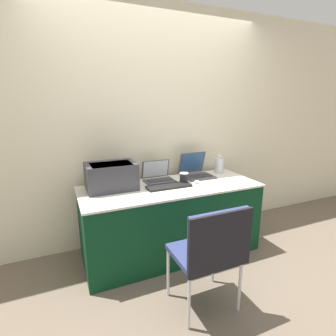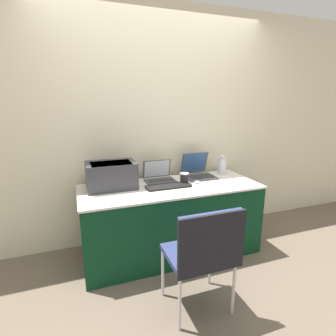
{
  "view_description": "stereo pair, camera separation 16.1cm",
  "coord_description": "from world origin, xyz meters",
  "px_view_note": "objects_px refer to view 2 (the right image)",
  "views": [
    {
      "loc": [
        -1.04,
        -1.97,
        1.59
      ],
      "look_at": [
        -0.02,
        0.38,
        0.93
      ],
      "focal_mm": 28.0,
      "sensor_mm": 36.0,
      "label": 1
    },
    {
      "loc": [
        -0.89,
        -2.03,
        1.59
      ],
      "look_at": [
        -0.02,
        0.38,
        0.93
      ],
      "focal_mm": 28.0,
      "sensor_mm": 36.0,
      "label": 2
    }
  ],
  "objects_px": {
    "external_keyboard": "(169,186)",
    "chair": "(205,249)",
    "printer": "(111,174)",
    "metal_pitcher": "(222,165)",
    "mouse": "(197,182)",
    "coffee_cup": "(184,178)",
    "laptop_right": "(198,172)",
    "laptop_left": "(159,176)"
  },
  "relations": [
    {
      "from": "laptop_right",
      "to": "coffee_cup",
      "type": "distance_m",
      "value": 0.32
    },
    {
      "from": "mouse",
      "to": "metal_pitcher",
      "type": "distance_m",
      "value": 0.52
    },
    {
      "from": "printer",
      "to": "external_keyboard",
      "type": "height_order",
      "value": "printer"
    },
    {
      "from": "printer",
      "to": "laptop_left",
      "type": "bearing_deg",
      "value": 7.88
    },
    {
      "from": "printer",
      "to": "coffee_cup",
      "type": "bearing_deg",
      "value": -9.26
    },
    {
      "from": "laptop_right",
      "to": "external_keyboard",
      "type": "bearing_deg",
      "value": -150.97
    },
    {
      "from": "laptop_left",
      "to": "mouse",
      "type": "height_order",
      "value": "laptop_left"
    },
    {
      "from": "laptop_right",
      "to": "chair",
      "type": "relative_size",
      "value": 0.38
    },
    {
      "from": "chair",
      "to": "metal_pitcher",
      "type": "bearing_deg",
      "value": 54.35
    },
    {
      "from": "laptop_left",
      "to": "external_keyboard",
      "type": "bearing_deg",
      "value": -85.74
    },
    {
      "from": "printer",
      "to": "external_keyboard",
      "type": "relative_size",
      "value": 1.05
    },
    {
      "from": "printer",
      "to": "coffee_cup",
      "type": "relative_size",
      "value": 4.15
    },
    {
      "from": "mouse",
      "to": "chair",
      "type": "bearing_deg",
      "value": -112.51
    },
    {
      "from": "mouse",
      "to": "chair",
      "type": "height_order",
      "value": "chair"
    },
    {
      "from": "mouse",
      "to": "chair",
      "type": "relative_size",
      "value": 0.08
    },
    {
      "from": "mouse",
      "to": "metal_pitcher",
      "type": "bearing_deg",
      "value": 29.99
    },
    {
      "from": "laptop_right",
      "to": "coffee_cup",
      "type": "bearing_deg",
      "value": -143.08
    },
    {
      "from": "coffee_cup",
      "to": "metal_pitcher",
      "type": "bearing_deg",
      "value": 19.15
    },
    {
      "from": "laptop_right",
      "to": "mouse",
      "type": "height_order",
      "value": "laptop_right"
    },
    {
      "from": "printer",
      "to": "laptop_left",
      "type": "xyz_separation_m",
      "value": [
        0.52,
        0.07,
        -0.09
      ]
    },
    {
      "from": "coffee_cup",
      "to": "laptop_right",
      "type": "bearing_deg",
      "value": 36.92
    },
    {
      "from": "external_keyboard",
      "to": "chair",
      "type": "relative_size",
      "value": 0.52
    },
    {
      "from": "laptop_left",
      "to": "metal_pitcher",
      "type": "relative_size",
      "value": 1.37
    },
    {
      "from": "laptop_left",
      "to": "laptop_right",
      "type": "distance_m",
      "value": 0.47
    },
    {
      "from": "laptop_right",
      "to": "printer",
      "type": "bearing_deg",
      "value": -175.81
    },
    {
      "from": "printer",
      "to": "laptop_right",
      "type": "height_order",
      "value": "laptop_right"
    },
    {
      "from": "coffee_cup",
      "to": "metal_pitcher",
      "type": "relative_size",
      "value": 0.5
    },
    {
      "from": "metal_pitcher",
      "to": "external_keyboard",
      "type": "bearing_deg",
      "value": -161.49
    },
    {
      "from": "mouse",
      "to": "printer",
      "type": "bearing_deg",
      "value": 168.18
    },
    {
      "from": "mouse",
      "to": "metal_pitcher",
      "type": "height_order",
      "value": "metal_pitcher"
    },
    {
      "from": "coffee_cup",
      "to": "chair",
      "type": "height_order",
      "value": "chair"
    },
    {
      "from": "coffee_cup",
      "to": "chair",
      "type": "bearing_deg",
      "value": -104.26
    },
    {
      "from": "mouse",
      "to": "chair",
      "type": "xyz_separation_m",
      "value": [
        -0.36,
        -0.86,
        -0.2
      ]
    },
    {
      "from": "coffee_cup",
      "to": "laptop_left",
      "type": "bearing_deg",
      "value": 138.25
    },
    {
      "from": "metal_pitcher",
      "to": "chair",
      "type": "height_order",
      "value": "metal_pitcher"
    },
    {
      "from": "laptop_left",
      "to": "laptop_right",
      "type": "height_order",
      "value": "laptop_right"
    },
    {
      "from": "metal_pitcher",
      "to": "mouse",
      "type": "bearing_deg",
      "value": -150.01
    },
    {
      "from": "laptop_left",
      "to": "mouse",
      "type": "relative_size",
      "value": 4.79
    },
    {
      "from": "mouse",
      "to": "external_keyboard",
      "type": "bearing_deg",
      "value": 179.79
    },
    {
      "from": "coffee_cup",
      "to": "chair",
      "type": "xyz_separation_m",
      "value": [
        -0.23,
        -0.92,
        -0.24
      ]
    },
    {
      "from": "printer",
      "to": "metal_pitcher",
      "type": "xyz_separation_m",
      "value": [
        1.3,
        0.08,
        -0.04
      ]
    },
    {
      "from": "mouse",
      "to": "laptop_right",
      "type": "bearing_deg",
      "value": 62.23
    }
  ]
}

